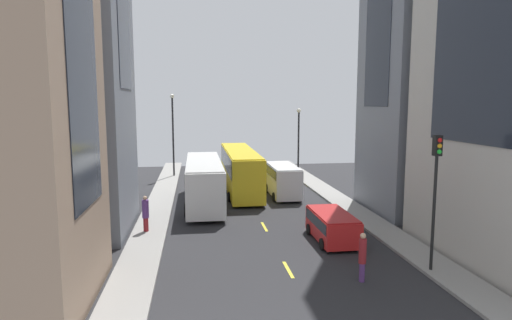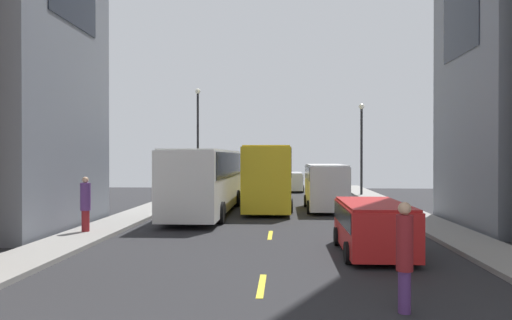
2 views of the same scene
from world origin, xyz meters
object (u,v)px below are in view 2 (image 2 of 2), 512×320
object	(u,v)px
pedestrian_crossing_near	(405,253)
pedestrian_crossing_mid	(85,203)
car_silver_0	(292,180)
city_bus_white	(207,176)
delivery_van_white	(326,184)
streetcar_yellow	(270,171)
car_red_1	(373,224)

from	to	relation	value
pedestrian_crossing_near	pedestrian_crossing_mid	xyz separation A→B (m)	(-9.93, 8.29, 0.10)
car_silver_0	pedestrian_crossing_mid	world-z (taller)	pedestrian_crossing_mid
pedestrian_crossing_near	pedestrian_crossing_mid	distance (m)	12.94
city_bus_white	delivery_van_white	bearing A→B (deg)	16.53
delivery_van_white	pedestrian_crossing_mid	size ratio (longest dim) A/B	2.63
delivery_van_white	pedestrian_crossing_near	size ratio (longest dim) A/B	2.57
streetcar_yellow	pedestrian_crossing_mid	xyz separation A→B (m)	(-6.74, -11.72, -0.87)
car_red_1	car_silver_0	bearing A→B (deg)	94.54
car_silver_0	pedestrian_crossing_mid	xyz separation A→B (m)	(-8.29, -23.27, 0.29)
city_bus_white	pedestrian_crossing_mid	size ratio (longest dim) A/B	5.50
car_silver_0	pedestrian_crossing_near	size ratio (longest dim) A/B	2.10
city_bus_white	car_silver_0	bearing A→B (deg)	73.75
delivery_van_white	car_silver_0	world-z (taller)	delivery_van_white
city_bus_white	pedestrian_crossing_mid	world-z (taller)	city_bus_white
delivery_van_white	pedestrian_crossing_mid	xyz separation A→B (m)	(-9.95, -8.85, -0.26)
city_bus_white	pedestrian_crossing_mid	bearing A→B (deg)	-116.96
car_red_1	pedestrian_crossing_mid	xyz separation A→B (m)	(-10.36, 2.83, 0.31)
streetcar_yellow	delivery_van_white	size ratio (longest dim) A/B	2.44
delivery_van_white	pedestrian_crossing_mid	bearing A→B (deg)	-138.35
delivery_van_white	car_silver_0	size ratio (longest dim) A/B	1.23
city_bus_white	delivery_van_white	distance (m)	6.71
city_bus_white	delivery_van_white	xyz separation A→B (m)	(6.41, 1.90, -0.49)
car_silver_0	car_red_1	world-z (taller)	car_silver_0
city_bus_white	pedestrian_crossing_near	distance (m)	16.55
car_silver_0	streetcar_yellow	bearing A→B (deg)	-97.66
car_red_1	pedestrian_crossing_mid	world-z (taller)	pedestrian_crossing_mid
car_red_1	pedestrian_crossing_near	size ratio (longest dim) A/B	2.01
city_bus_white	streetcar_yellow	xyz separation A→B (m)	(3.20, 4.78, 0.12)
car_silver_0	car_red_1	distance (m)	26.18
city_bus_white	delivery_van_white	world-z (taller)	city_bus_white
car_silver_0	city_bus_white	bearing A→B (deg)	-106.25
delivery_van_white	pedestrian_crossing_near	world-z (taller)	delivery_van_white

